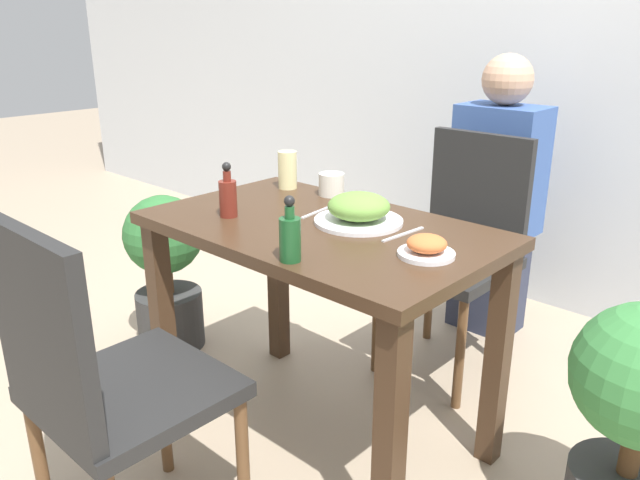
% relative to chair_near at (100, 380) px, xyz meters
% --- Properties ---
extents(ground_plane, '(16.00, 16.00, 0.00)m').
position_rel_chair_near_xyz_m(ground_plane, '(0.04, 0.70, -0.51)').
color(ground_plane, tan).
extents(wall_back, '(8.00, 0.05, 2.60)m').
position_rel_chair_near_xyz_m(wall_back, '(0.04, 2.19, 0.79)').
color(wall_back, silver).
rests_on(wall_back, ground_plane).
extents(dining_table, '(1.04, 0.63, 0.73)m').
position_rel_chair_near_xyz_m(dining_table, '(0.04, 0.70, 0.09)').
color(dining_table, '#3D2819').
rests_on(dining_table, ground_plane).
extents(chair_near, '(0.42, 0.42, 0.90)m').
position_rel_chair_near_xyz_m(chair_near, '(0.00, 0.00, 0.00)').
color(chair_near, black).
rests_on(chair_near, ground_plane).
extents(chair_far, '(0.42, 0.42, 0.90)m').
position_rel_chair_near_xyz_m(chair_far, '(0.11, 1.40, 0.00)').
color(chair_far, black).
rests_on(chair_far, ground_plane).
extents(food_plate, '(0.26, 0.26, 0.09)m').
position_rel_chair_near_xyz_m(food_plate, '(0.11, 0.79, 0.26)').
color(food_plate, white).
rests_on(food_plate, dining_table).
extents(side_plate, '(0.15, 0.15, 0.06)m').
position_rel_chair_near_xyz_m(side_plate, '(0.41, 0.69, 0.24)').
color(side_plate, white).
rests_on(side_plate, dining_table).
extents(drink_cup, '(0.09, 0.09, 0.08)m').
position_rel_chair_near_xyz_m(drink_cup, '(-0.15, 0.96, 0.25)').
color(drink_cup, silver).
rests_on(drink_cup, dining_table).
extents(juice_glass, '(0.07, 0.07, 0.13)m').
position_rel_chair_near_xyz_m(juice_glass, '(-0.33, 0.93, 0.28)').
color(juice_glass, beige).
rests_on(juice_glass, dining_table).
extents(sauce_bottle, '(0.05, 0.05, 0.17)m').
position_rel_chair_near_xyz_m(sauce_bottle, '(-0.22, 0.57, 0.28)').
color(sauce_bottle, maroon).
rests_on(sauce_bottle, dining_table).
extents(condiment_bottle, '(0.05, 0.05, 0.17)m').
position_rel_chair_near_xyz_m(condiment_bottle, '(0.18, 0.44, 0.28)').
color(condiment_bottle, '#194C23').
rests_on(condiment_bottle, dining_table).
extents(fork_utensil, '(0.03, 0.17, 0.00)m').
position_rel_chair_near_xyz_m(fork_utensil, '(-0.05, 0.79, 0.22)').
color(fork_utensil, silver).
rests_on(fork_utensil, dining_table).
extents(spoon_utensil, '(0.02, 0.17, 0.00)m').
position_rel_chair_near_xyz_m(spoon_utensil, '(0.27, 0.79, 0.22)').
color(spoon_utensil, silver).
rests_on(spoon_utensil, dining_table).
extents(potted_plant_left, '(0.31, 0.31, 0.65)m').
position_rel_chair_near_xyz_m(potted_plant_left, '(-0.82, 0.72, -0.15)').
color(potted_plant_left, '#333333').
rests_on(potted_plant_left, ground_plane).
extents(potted_plant_right, '(0.35, 0.35, 0.67)m').
position_rel_chair_near_xyz_m(potted_plant_right, '(0.91, 0.89, -0.12)').
color(potted_plant_right, '#333333').
rests_on(potted_plant_right, ground_plane).
extents(person_figure, '(0.34, 0.22, 1.17)m').
position_rel_chair_near_xyz_m(person_figure, '(0.05, 1.77, 0.07)').
color(person_figure, '#2D3347').
rests_on(person_figure, ground_plane).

